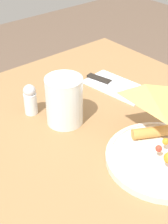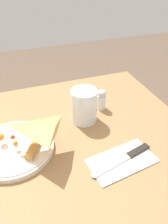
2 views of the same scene
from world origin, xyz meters
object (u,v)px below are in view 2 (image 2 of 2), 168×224
object	(u,v)px
dining_table	(4,180)
napkin_folded	(122,161)
butter_knife	(125,158)
salt_shaker	(101,99)
milk_glass	(84,107)
plate_pizza	(14,147)

from	to	relation	value
dining_table	napkin_folded	bearing A→B (deg)	157.17
butter_knife	salt_shaker	distance (m)	0.26
butter_knife	napkin_folded	bearing A→B (deg)	0.00
milk_glass	napkin_folded	distance (m)	0.22
plate_pizza	butter_knife	world-z (taller)	plate_pizza
milk_glass	salt_shaker	xyz separation A→B (m)	(-0.08, -0.04, -0.01)
salt_shaker	dining_table	bearing A→B (deg)	16.94
plate_pizza	napkin_folded	world-z (taller)	plate_pizza
plate_pizza	napkin_folded	size ratio (longest dim) A/B	1.18
dining_table	milk_glass	distance (m)	0.35
milk_glass	butter_knife	size ratio (longest dim) A/B	0.58
plate_pizza	butter_knife	size ratio (longest dim) A/B	1.17
salt_shaker	milk_glass	bearing A→B (deg)	27.15
napkin_folded	butter_knife	bearing A→B (deg)	-166.40
dining_table	butter_knife	size ratio (longest dim) A/B	6.17
dining_table	plate_pizza	size ratio (longest dim) A/B	5.28
milk_glass	napkin_folded	bearing A→B (deg)	99.71
plate_pizza	butter_knife	distance (m)	0.32
plate_pizza	milk_glass	xyz separation A→B (m)	(-0.24, -0.07, 0.04)
dining_table	salt_shaker	xyz separation A→B (m)	(-0.38, -0.12, 0.15)
butter_knife	milk_glass	bearing A→B (deg)	-91.11
milk_glass	salt_shaker	size ratio (longest dim) A/B	1.48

